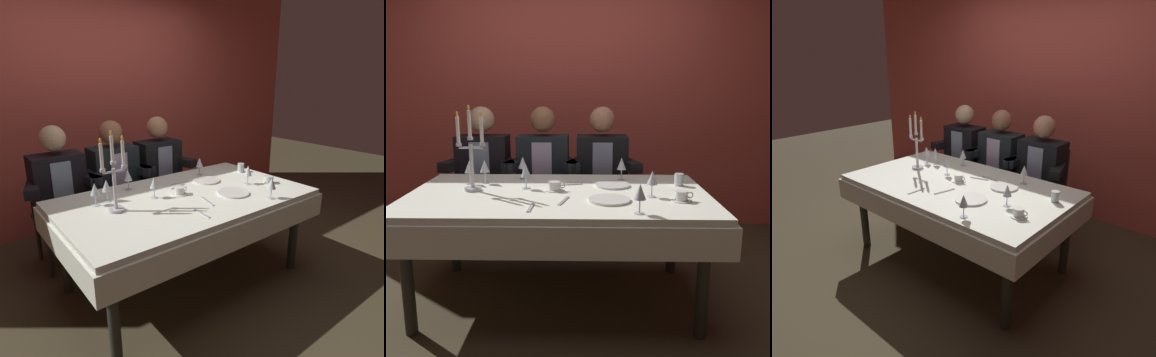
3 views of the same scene
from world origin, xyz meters
The scene contains 23 objects.
ground_plane centered at (0.00, 0.00, 0.00)m, with size 12.00×12.00×0.00m, color #403724.
back_wall centered at (0.00, 1.66, 1.35)m, with size 6.00×0.12×2.70m, color #CA4F44.
dining_table centered at (0.00, 0.00, 0.62)m, with size 1.94×1.14×0.74m.
candelabra centered at (-0.56, 0.04, 0.96)m, with size 0.19×0.11×0.55m.
dinner_plate_0 centered at (0.36, 0.18, 0.75)m, with size 0.24×0.24×0.01m, color white.
dinner_plate_1 centered at (0.32, -0.20, 0.75)m, with size 0.25×0.25×0.01m, color white.
wine_glass_0 centered at (0.58, -0.10, 0.85)m, with size 0.07×0.07×0.16m.
wine_glass_1 centered at (0.43, 0.36, 0.86)m, with size 0.07×0.07×0.16m.
wine_glass_2 centered at (-0.22, 0.10, 0.85)m, with size 0.07×0.07×0.16m.
wine_glass_3 centered at (-0.63, 0.22, 0.85)m, with size 0.07×0.07×0.16m.
wine_glass_4 centered at (-0.53, 0.25, 0.86)m, with size 0.07×0.07×0.16m.
wine_glass_5 centered at (-0.28, 0.39, 0.85)m, with size 0.07×0.07×0.16m.
wine_glass_6 centered at (0.46, -0.45, 0.86)m, with size 0.07×0.07×0.16m.
water_tumbler_0 centered at (0.81, 0.20, 0.78)m, with size 0.06×0.06×0.08m, color silver.
coffee_cup_0 centered at (-0.03, 0.04, 0.77)m, with size 0.13×0.12×0.06m.
coffee_cup_1 centered at (0.74, -0.19, 0.77)m, with size 0.13×0.12×0.06m.
fork_0 centered at (0.14, 0.27, 0.74)m, with size 0.17×0.02×0.01m, color #B7B7BC.
fork_1 centered at (-0.13, -0.36, 0.74)m, with size 0.17×0.02×0.01m, color #B7B7BC.
fork_2 centered at (0.07, 0.20, 0.74)m, with size 0.17×0.02×0.01m, color #B7B7BC.
knife_3 centered at (0.05, -0.21, 0.74)m, with size 0.19×0.02×0.01m, color #B7B7BC.
seated_diner_0 centered at (-0.69, 0.89, 0.74)m, with size 0.63×0.48×1.24m.
seated_diner_1 centered at (-0.18, 0.89, 0.74)m, with size 0.63×0.48×1.24m.
seated_diner_2 centered at (0.31, 0.89, 0.74)m, with size 0.63×0.48×1.24m.
Camera 2 is at (0.18, -2.58, 1.40)m, focal length 39.06 mm.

